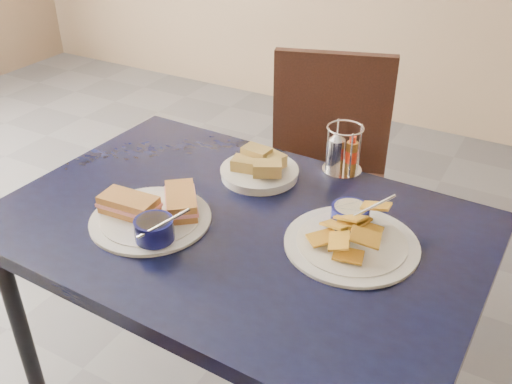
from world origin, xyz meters
The scene contains 6 objects.
dining_table centered at (0.20, 0.09, 0.68)m, with size 1.18×0.81×0.75m.
chair_far centered at (0.15, 0.85, 0.52)m, with size 0.54×0.53×0.91m.
sandwich_plate centered at (0.03, -0.01, 0.77)m, with size 0.31×0.29×0.12m.
plantain_plate centered at (0.47, 0.15, 0.77)m, with size 0.31×0.31×0.12m.
bread_basket centered at (0.14, 0.30, 0.77)m, with size 0.21×0.21×0.07m.
condiment_caddy centered at (0.32, 0.45, 0.81)m, with size 0.11×0.11×0.14m.
Camera 1 is at (0.80, -0.88, 1.53)m, focal length 40.00 mm.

